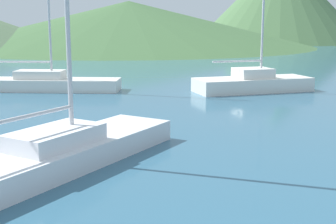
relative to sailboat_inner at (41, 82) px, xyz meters
name	(u,v)px	position (x,y,z in m)	size (l,w,h in m)	color
sailboat_inner	(41,82)	(0.00, 0.00, 0.00)	(8.48, 5.13, 11.34)	white
sailboat_middle	(56,152)	(-1.16, -14.14, -0.04)	(7.57, 6.52, 9.78)	silver
sailboat_outer	(253,82)	(10.49, -4.40, 0.02)	(6.33, 2.54, 8.47)	white
hill_east	(129,24)	(17.86, 43.41, 2.88)	(55.07, 55.07, 6.69)	#3D6038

